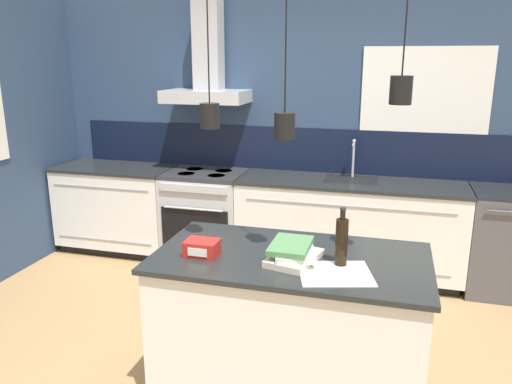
{
  "coord_description": "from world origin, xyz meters",
  "views": [
    {
      "loc": [
        0.99,
        -2.8,
        2.0
      ],
      "look_at": [
        0.06,
        0.59,
        1.05
      ],
      "focal_mm": 35.0,
      "sensor_mm": 36.0,
      "label": 1
    }
  ],
  "objects_px": {
    "oven_range": "(206,216)",
    "red_supply_box": "(202,248)",
    "dishwasher": "(504,242)",
    "book_stack": "(293,252)",
    "bottle_on_island": "(342,241)"
  },
  "relations": [
    {
      "from": "oven_range",
      "to": "red_supply_box",
      "type": "xyz_separation_m",
      "value": [
        0.76,
        -2.01,
        0.5
      ]
    },
    {
      "from": "dishwasher",
      "to": "book_stack",
      "type": "bearing_deg",
      "value": -127.37
    },
    {
      "from": "dishwasher",
      "to": "book_stack",
      "type": "distance_m",
      "value": 2.5
    },
    {
      "from": "book_stack",
      "to": "red_supply_box",
      "type": "xyz_separation_m",
      "value": [
        -0.51,
        -0.07,
        -0.0
      ]
    },
    {
      "from": "book_stack",
      "to": "oven_range",
      "type": "bearing_deg",
      "value": 123.19
    },
    {
      "from": "bottle_on_island",
      "to": "red_supply_box",
      "type": "relative_size",
      "value": 1.75
    },
    {
      "from": "red_supply_box",
      "to": "book_stack",
      "type": "bearing_deg",
      "value": 7.82
    },
    {
      "from": "dishwasher",
      "to": "bottle_on_island",
      "type": "height_order",
      "value": "bottle_on_island"
    },
    {
      "from": "bottle_on_island",
      "to": "red_supply_box",
      "type": "height_order",
      "value": "bottle_on_island"
    },
    {
      "from": "book_stack",
      "to": "red_supply_box",
      "type": "relative_size",
      "value": 2.14
    },
    {
      "from": "oven_range",
      "to": "book_stack",
      "type": "distance_m",
      "value": 2.38
    },
    {
      "from": "bottle_on_island",
      "to": "dishwasher",
      "type": "bearing_deg",
      "value": 57.9
    },
    {
      "from": "oven_range",
      "to": "dishwasher",
      "type": "xyz_separation_m",
      "value": [
        2.76,
        0.0,
        0.0
      ]
    },
    {
      "from": "dishwasher",
      "to": "red_supply_box",
      "type": "xyz_separation_m",
      "value": [
        -2.0,
        -2.02,
        0.5
      ]
    },
    {
      "from": "oven_range",
      "to": "red_supply_box",
      "type": "bearing_deg",
      "value": -69.39
    }
  ]
}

